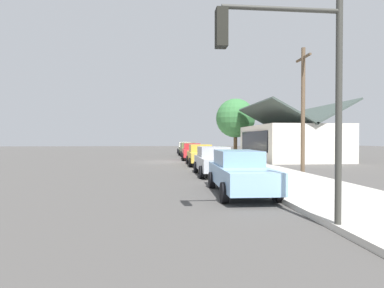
% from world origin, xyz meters
% --- Properties ---
extents(ground_plane, '(120.00, 120.00, 0.00)m').
position_xyz_m(ground_plane, '(0.00, 0.00, 0.00)').
color(ground_plane, '#4C4947').
extents(sidewalk_curb, '(60.00, 4.20, 0.16)m').
position_xyz_m(sidewalk_curb, '(0.00, 5.60, 0.08)').
color(sidewalk_curb, beige).
rests_on(sidewalk_curb, ground).
extents(car_ivory, '(4.44, 2.05, 1.59)m').
position_xyz_m(car_ivory, '(-15.48, 2.87, 0.81)').
color(car_ivory, silver).
rests_on(car_ivory, ground).
extents(car_olive, '(4.52, 2.18, 1.59)m').
position_xyz_m(car_olive, '(-8.99, 2.79, 0.82)').
color(car_olive, olive).
rests_on(car_olive, ground).
extents(car_cherry, '(4.52, 2.13, 1.59)m').
position_xyz_m(car_cherry, '(-2.50, 2.64, 0.81)').
color(car_cherry, red).
rests_on(car_cherry, ground).
extents(car_mustard, '(4.80, 2.10, 1.59)m').
position_xyz_m(car_mustard, '(3.61, 2.70, 0.82)').
color(car_mustard, gold).
rests_on(car_mustard, ground).
extents(car_silver, '(4.42, 2.04, 1.59)m').
position_xyz_m(car_silver, '(10.21, 2.66, 0.81)').
color(car_silver, silver).
rests_on(car_silver, ground).
extents(car_skyblue, '(4.87, 2.03, 1.59)m').
position_xyz_m(car_skyblue, '(16.09, 2.62, 0.82)').
color(car_skyblue, '#8CB7E0').
rests_on(car_skyblue, ground).
extents(storefront_building, '(10.51, 7.52, 5.35)m').
position_xyz_m(storefront_building, '(-1.14, 11.98, 1.80)').
color(storefront_building, silver).
rests_on(storefront_building, ground).
extents(shade_tree, '(4.66, 4.66, 6.85)m').
position_xyz_m(shade_tree, '(-8.87, 8.48, 4.50)').
color(shade_tree, brown).
rests_on(shade_tree, ground).
extents(traffic_light_main, '(0.37, 2.79, 5.20)m').
position_xyz_m(traffic_light_main, '(20.85, 2.54, 3.49)').
color(traffic_light_main, '#383833').
rests_on(traffic_light_main, ground).
extents(utility_pole_wooden, '(1.80, 0.24, 7.50)m').
position_xyz_m(utility_pole_wooden, '(9.46, 8.20, 3.93)').
color(utility_pole_wooden, brown).
rests_on(utility_pole_wooden, ground).
extents(fire_hydrant_red, '(0.22, 0.22, 0.71)m').
position_xyz_m(fire_hydrant_red, '(-5.42, 4.20, 0.50)').
color(fire_hydrant_red, red).
rests_on(fire_hydrant_red, sidewalk_curb).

